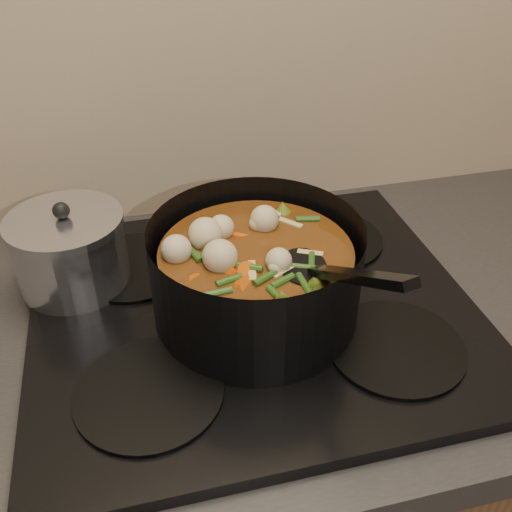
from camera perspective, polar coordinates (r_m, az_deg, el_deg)
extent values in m
cube|color=brown|center=(1.21, -0.20, -23.25)|extent=(2.60, 0.60, 0.86)
cube|color=black|center=(0.85, -0.26, -7.18)|extent=(2.64, 0.64, 0.05)
cube|color=black|center=(0.83, -0.26, -5.40)|extent=(0.62, 0.54, 0.02)
cylinder|color=black|center=(0.71, -10.64, -13.24)|extent=(0.18, 0.18, 0.01)
cylinder|color=black|center=(0.77, 13.81, -8.79)|extent=(0.18, 0.18, 0.01)
cylinder|color=black|center=(0.91, -12.12, -1.01)|extent=(0.18, 0.18, 0.01)
cylinder|color=black|center=(0.96, 7.23, 1.73)|extent=(0.18, 0.18, 0.01)
cylinder|color=black|center=(0.76, 0.00, -1.67)|extent=(0.29, 0.29, 0.14)
cylinder|color=black|center=(0.80, 0.00, -5.38)|extent=(0.28, 0.28, 0.01)
cylinder|color=#562C0E|center=(0.77, 0.00, -2.36)|extent=(0.26, 0.26, 0.10)
cylinder|color=orange|center=(0.75, 2.79, 0.79)|extent=(0.03, 0.03, 0.03)
cylinder|color=orange|center=(0.79, 1.83, 2.98)|extent=(0.04, 0.04, 0.03)
cylinder|color=orange|center=(0.81, -3.59, 3.74)|extent=(0.04, 0.04, 0.03)
cylinder|color=orange|center=(0.75, -4.00, 0.57)|extent=(0.03, 0.03, 0.03)
cylinder|color=orange|center=(0.69, -4.39, -2.58)|extent=(0.04, 0.03, 0.03)
cylinder|color=orange|center=(0.71, 0.71, -1.30)|extent=(0.04, 0.04, 0.03)
cylinder|color=orange|center=(0.72, 4.91, -0.78)|extent=(0.03, 0.04, 0.03)
cylinder|color=orange|center=(0.79, 6.01, 2.50)|extent=(0.03, 0.03, 0.03)
cylinder|color=orange|center=(0.79, 0.31, 2.59)|extent=(0.04, 0.04, 0.03)
cylinder|color=orange|center=(0.79, -4.51, 2.63)|extent=(0.04, 0.04, 0.03)
cylinder|color=orange|center=(0.74, -2.85, 0.01)|extent=(0.03, 0.03, 0.03)
sphere|color=beige|center=(0.75, 4.39, 1.80)|extent=(0.04, 0.04, 0.04)
sphere|color=beige|center=(0.78, -0.38, 3.62)|extent=(0.04, 0.04, 0.04)
sphere|color=beige|center=(0.74, -4.56, 1.36)|extent=(0.04, 0.04, 0.04)
sphere|color=beige|center=(0.69, -1.07, -1.52)|extent=(0.04, 0.04, 0.04)
sphere|color=beige|center=(0.72, 4.38, 0.22)|extent=(0.04, 0.04, 0.04)
sphere|color=beige|center=(0.78, 2.19, 3.32)|extent=(0.04, 0.04, 0.04)
cone|color=olive|center=(0.68, 2.71, -2.67)|extent=(0.04, 0.04, 0.03)
cone|color=olive|center=(0.77, 5.36, 2.41)|extent=(0.04, 0.04, 0.03)
cone|color=olive|center=(0.80, -2.89, 3.74)|extent=(0.04, 0.04, 0.03)
cone|color=olive|center=(0.71, -5.49, -1.16)|extent=(0.04, 0.04, 0.03)
cone|color=olive|center=(0.69, 3.98, -2.21)|extent=(0.04, 0.04, 0.03)
cylinder|color=#2A4D16|center=(0.77, 1.34, 2.40)|extent=(0.01, 0.04, 0.01)
cylinder|color=#2A4D16|center=(0.81, -3.02, 4.24)|extent=(0.04, 0.03, 0.01)
cylinder|color=#2A4D16|center=(0.76, -5.83, 1.48)|extent=(0.04, 0.02, 0.01)
cylinder|color=#2A4D16|center=(0.71, -3.84, -1.01)|extent=(0.02, 0.04, 0.01)
cylinder|color=#2A4D16|center=(0.70, -0.01, -1.25)|extent=(0.02, 0.04, 0.01)
cylinder|color=#2A4D16|center=(0.69, 6.22, -2.12)|extent=(0.04, 0.02, 0.01)
cylinder|color=#2A4D16|center=(0.76, 5.84, 1.47)|extent=(0.03, 0.03, 0.01)
cylinder|color=#2A4D16|center=(0.79, 1.99, 3.02)|extent=(0.01, 0.04, 0.01)
cylinder|color=#2A4D16|center=(0.77, -1.33, 2.41)|extent=(0.04, 0.03, 0.01)
cylinder|color=#2A4D16|center=(0.76, -7.04, 1.75)|extent=(0.04, 0.02, 0.01)
cylinder|color=#2A4D16|center=(0.70, -5.12, -1.47)|extent=(0.02, 0.04, 0.01)
cylinder|color=#2A4D16|center=(0.69, -0.15, -2.14)|extent=(0.03, 0.04, 0.01)
cube|color=tan|center=(0.72, -5.20, -0.38)|extent=(0.04, 0.01, 0.00)
cube|color=tan|center=(0.69, 2.32, -2.33)|extent=(0.02, 0.04, 0.00)
cube|color=tan|center=(0.77, 4.66, 2.05)|extent=(0.04, 0.03, 0.00)
cube|color=tan|center=(0.79, -2.52, 3.23)|extent=(0.04, 0.04, 0.00)
cube|color=tan|center=(0.71, -4.72, -1.04)|extent=(0.03, 0.04, 0.00)
ellipsoid|color=black|center=(0.71, 4.72, -1.14)|extent=(0.07, 0.09, 0.01)
cube|color=black|center=(0.62, 10.05, -2.05)|extent=(0.06, 0.17, 0.10)
cylinder|color=silver|center=(0.87, -18.00, 0.18)|extent=(0.16, 0.16, 0.10)
cylinder|color=silver|center=(0.84, -18.68, 3.27)|extent=(0.17, 0.17, 0.01)
sphere|color=black|center=(0.84, -18.91, 4.32)|extent=(0.02, 0.02, 0.02)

